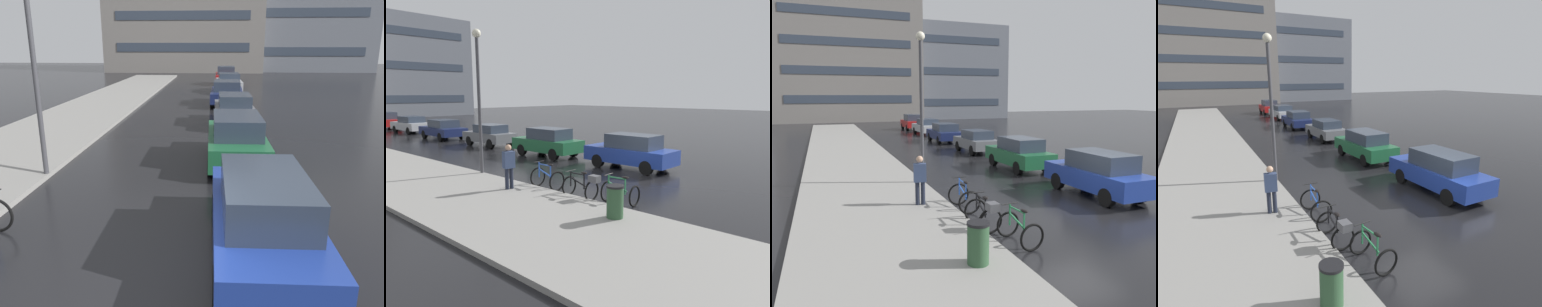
% 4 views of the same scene
% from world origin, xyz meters
% --- Properties ---
extents(ground_plane, '(140.00, 140.00, 0.00)m').
position_xyz_m(ground_plane, '(0.00, 0.00, 0.00)').
color(ground_plane, black).
extents(bicycle_nearest, '(0.79, 1.17, 0.94)m').
position_xyz_m(bicycle_nearest, '(-3.00, -1.61, 0.39)').
color(bicycle_nearest, black).
rests_on(bicycle_nearest, ground).
extents(bicycle_second, '(0.71, 1.35, 0.94)m').
position_xyz_m(bicycle_second, '(-3.39, -0.36, 0.49)').
color(bicycle_second, black).
rests_on(bicycle_second, ground).
extents(bicycle_third, '(0.78, 1.16, 0.99)m').
position_xyz_m(bicycle_third, '(-3.28, 1.57, 0.41)').
color(bicycle_third, black).
rests_on(bicycle_third, ground).
extents(car_blue, '(1.76, 4.39, 1.65)m').
position_xyz_m(car_blue, '(1.99, 1.43, 0.84)').
color(car_blue, navy).
rests_on(car_blue, ground).
extents(car_green, '(1.84, 4.22, 1.60)m').
position_xyz_m(car_green, '(1.80, 7.01, 0.82)').
color(car_green, '#1E6038').
rests_on(car_green, ground).
extents(car_grey, '(1.85, 3.90, 1.47)m').
position_xyz_m(car_grey, '(1.98, 13.00, 0.76)').
color(car_grey, slate).
rests_on(car_grey, ground).
extents(car_navy, '(2.02, 4.43, 1.51)m').
position_xyz_m(car_navy, '(1.76, 19.05, 0.77)').
color(car_navy, navy).
rests_on(car_navy, ground).
extents(car_silver, '(2.04, 4.29, 1.49)m').
position_xyz_m(car_silver, '(2.05, 25.44, 0.77)').
color(car_silver, '#B2B5BA').
rests_on(car_silver, ground).
extents(pedestrian, '(0.43, 0.30, 1.76)m').
position_xyz_m(pedestrian, '(-4.58, 2.16, 0.99)').
color(pedestrian, '#1E2333').
rests_on(pedestrian, ground).
extents(streetlamp, '(0.36, 0.36, 6.16)m').
position_xyz_m(streetlamp, '(-3.68, 5.30, 3.80)').
color(streetlamp, '#424247').
rests_on(streetlamp, ground).
extents(trash_bin, '(0.49, 0.49, 1.06)m').
position_xyz_m(trash_bin, '(-4.53, -2.55, 0.53)').
color(trash_bin, '#2D5133').
rests_on(trash_bin, ground).
extents(building_facade_side, '(19.52, 8.95, 15.00)m').
position_xyz_m(building_facade_side, '(12.16, 51.30, 7.50)').
color(building_facade_side, slate).
rests_on(building_facade_side, ground).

